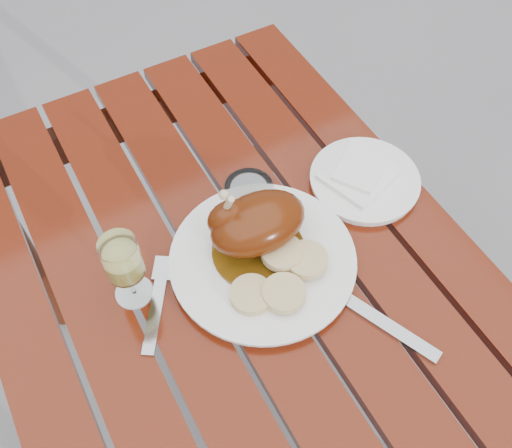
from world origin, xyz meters
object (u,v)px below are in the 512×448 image
at_px(table, 248,370).
at_px(dinner_plate, 263,260).
at_px(wine_glass, 126,270).
at_px(side_plate, 365,180).
at_px(ashtray, 249,190).

xyz_separation_m(table, dinner_plate, (0.05, 0.03, 0.39)).
bearing_deg(wine_glass, dinner_plate, -14.12).
distance_m(table, dinner_plate, 0.39).
bearing_deg(side_plate, ashtray, 157.89).
relative_size(table, side_plate, 5.77).
xyz_separation_m(table, ashtray, (0.10, 0.18, 0.39)).
relative_size(dinner_plate, side_plate, 1.53).
bearing_deg(wine_glass, table, -27.46).
xyz_separation_m(wine_glass, side_plate, (0.47, 0.01, -0.07)).
relative_size(table, dinner_plate, 3.76).
bearing_deg(dinner_plate, side_plate, 13.45).
bearing_deg(ashtray, side_plate, -22.11).
distance_m(wine_glass, ashtray, 0.29).
bearing_deg(table, dinner_plate, 32.16).
height_order(dinner_plate, side_plate, dinner_plate).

